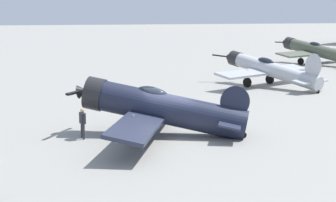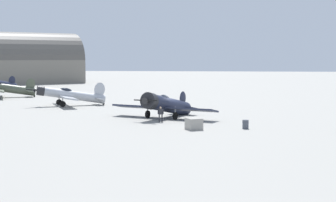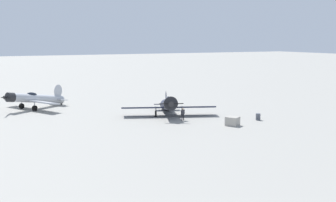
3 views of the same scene
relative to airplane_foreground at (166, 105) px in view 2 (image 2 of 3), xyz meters
The scene contains 7 objects.
ground_plane 1.50m from the airplane_foreground, 158.21° to the left, with size 400.00×400.00×0.00m, color gray.
airplane_foreground is the anchor object (origin of this frame).
airplane_mid_apron 19.67m from the airplane_foreground, 130.35° to the right, with size 10.01×9.45×3.20m.
airplane_far_line 40.08m from the airplane_foreground, 129.95° to the right, with size 11.15×10.03×3.18m.
ground_crew_mechanic 3.95m from the airplane_foreground, ahead, with size 0.32×0.59×1.57m.
equipment_crate 9.77m from the airplane_foreground, 23.05° to the left, with size 1.81×1.76×1.04m.
fuel_drum 11.56m from the airplane_foreground, 47.22° to the left, with size 0.60×0.60×0.82m.
Camera 2 is at (57.01, 7.61, 6.48)m, focal length 56.78 mm.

